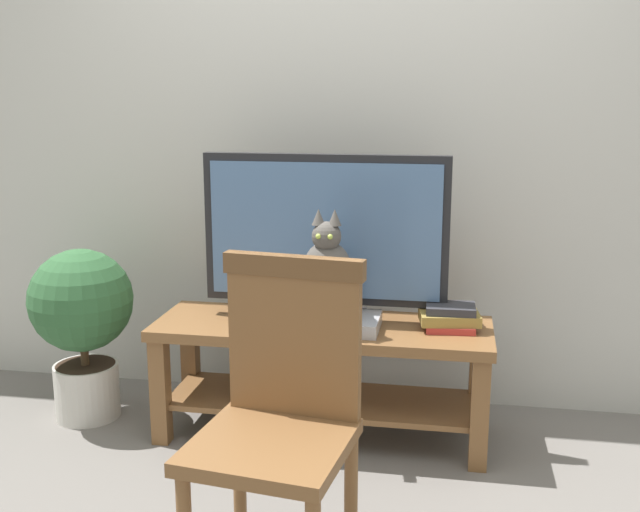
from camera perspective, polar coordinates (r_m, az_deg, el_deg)
name	(u,v)px	position (r m, az deg, el deg)	size (l,w,h in m)	color
ground_plane	(311,498)	(2.88, -0.65, -17.72)	(12.00, 12.00, 0.00)	slate
back_wall	(353,99)	(3.51, 2.50, 11.68)	(7.00, 0.12, 2.80)	beige
tv_stand	(322,356)	(3.20, 0.16, -7.55)	(1.39, 0.47, 0.50)	brown
tv	(325,234)	(3.13, 0.38, 1.63)	(1.02, 0.20, 0.69)	black
media_box	(328,322)	(3.09, 0.64, -4.96)	(0.41, 0.25, 0.05)	#ADADB2
cat	(328,278)	(3.02, 0.62, -1.63)	(0.22, 0.37, 0.44)	#514C47
wooden_chair	(282,407)	(2.16, -2.89, -11.25)	(0.47, 0.47, 0.99)	brown
book_stack	(450,317)	(3.12, 9.71, -4.54)	(0.26, 0.20, 0.10)	#B2332D
potted_plant	(82,317)	(3.50, -17.43, -4.40)	(0.45, 0.45, 0.77)	beige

